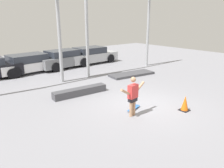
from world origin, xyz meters
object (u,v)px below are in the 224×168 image
Objects in this scene: parked_car_silver at (91,55)px; skateboarder at (133,95)px; traffic_cone at (185,103)px; grind_box at (80,91)px; parked_car_white at (30,63)px; skateboard at (134,108)px; manual_pad at (132,74)px; parked_car_grey at (64,59)px.

skateboarder is at bearing -117.53° from parked_car_silver.
grind_box is at bearing 117.85° from traffic_cone.
skateboard is at bearing -89.16° from parked_car_white.
skateboard is 0.27× the size of manual_pad.
traffic_cone is (1.56, -1.40, 0.25)m from skateboard.
traffic_cone is (2.56, -10.76, -0.33)m from parked_car_white.
manual_pad reaches higher than skateboard.
skateboarder is 0.36× the size of parked_car_grey.
skateboarder reaches higher than parked_car_silver.
skateboarder is 10.78m from parked_car_silver.
parked_car_silver is at bearing 51.88° from grind_box.
traffic_cone is (2.02, -1.02, -0.55)m from skateboarder.
parked_car_silver is (4.19, 9.34, 0.61)m from skateboard.
manual_pad is 0.69× the size of parked_car_silver.
parked_car_grey is at bearing 114.99° from manual_pad.
manual_pad is 0.72× the size of parked_car_grey.
skateboard is 0.19× the size of parked_car_silver.
manual_pad is (4.73, 1.17, -0.10)m from grind_box.
parked_car_grey is 10.63m from traffic_cone.
skateboarder is 1.00m from skateboard.
parked_car_silver is at bearing -3.49° from parked_car_grey.
parked_car_white is 1.07× the size of parked_car_grey.
manual_pad is (3.96, 4.18, 0.01)m from skateboard.
parked_car_grey reaches higher than traffic_cone.
parked_car_white reaches higher than skateboard.
grind_box is 4.99m from traffic_cone.
manual_pad is at bearing -94.48° from parked_car_silver.
traffic_cone is at bearing -105.70° from parked_car_silver.
parked_car_grey reaches higher than grind_box.
manual_pad is at bearing -51.49° from parked_car_white.
grind_box is at bearing -116.95° from parked_car_grey.
skateboarder is 0.34× the size of parked_car_white.
parked_car_white is at bearing 177.82° from parked_car_silver.
parked_car_grey reaches higher than skateboard.
parked_car_grey reaches higher than manual_pad.
skateboard is 1.32× the size of traffic_cone.
manual_pad is 4.83× the size of traffic_cone.
skateboard is 0.30× the size of grind_box.
traffic_cone is at bearing -96.25° from parked_car_grey.
grind_box is at bearing -166.14° from manual_pad.
parked_car_silver is (0.23, 5.16, 0.60)m from manual_pad.
traffic_cone is at bearing -62.15° from grind_box.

